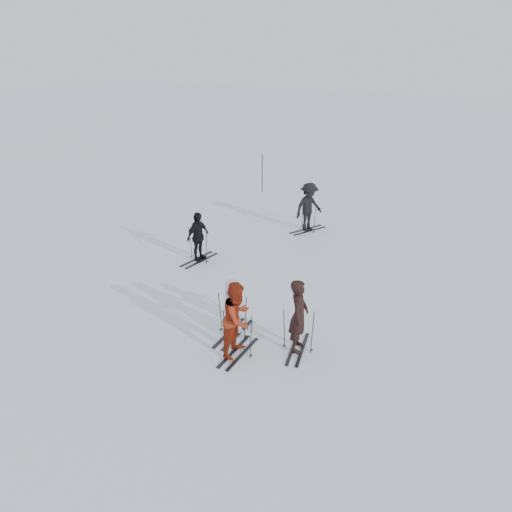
% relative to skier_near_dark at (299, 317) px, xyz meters
% --- Properties ---
extents(ground, '(120.00, 120.00, 0.00)m').
position_rel_skier_near_dark_xyz_m(ground, '(-2.60, 1.63, -0.95)').
color(ground, silver).
rests_on(ground, ground).
extents(skier_near_dark, '(0.60, 0.77, 1.90)m').
position_rel_skier_near_dark_xyz_m(skier_near_dark, '(0.00, 0.00, 0.00)').
color(skier_near_dark, black).
rests_on(skier_near_dark, ground).
extents(skier_red, '(0.74, 0.94, 1.92)m').
position_rel_skier_near_dark_xyz_m(skier_red, '(-1.23, -0.85, 0.01)').
color(skier_red, maroon).
rests_on(skier_red, ground).
extents(skier_grey, '(0.52, 0.78, 1.57)m').
position_rel_skier_near_dark_xyz_m(skier_grey, '(-1.78, -0.17, -0.16)').
color(skier_grey, '#B2B6BC').
rests_on(skier_grey, ground).
extents(skier_uphill_left, '(0.56, 1.06, 1.73)m').
position_rel_skier_near_dark_xyz_m(skier_uphill_left, '(-5.27, 3.37, -0.08)').
color(skier_uphill_left, black).
rests_on(skier_uphill_left, ground).
extents(skier_uphill_far, '(1.20, 1.45, 1.95)m').
position_rel_skier_near_dark_xyz_m(skier_uphill_far, '(-3.06, 7.91, 0.03)').
color(skier_uphill_far, black).
rests_on(skier_uphill_far, ground).
extents(skis_near_dark, '(1.72, 1.16, 1.15)m').
position_rel_skier_near_dark_xyz_m(skis_near_dark, '(0.00, 0.00, -0.37)').
color(skis_near_dark, black).
rests_on(skis_near_dark, ground).
extents(skis_red, '(1.63, 0.88, 1.18)m').
position_rel_skier_near_dark_xyz_m(skis_red, '(-1.23, -0.85, -0.36)').
color(skis_red, black).
rests_on(skis_red, ground).
extents(skis_grey, '(1.70, 0.94, 1.22)m').
position_rel_skier_near_dark_xyz_m(skis_grey, '(-1.78, -0.17, -0.34)').
color(skis_grey, black).
rests_on(skis_grey, ground).
extents(skis_uphill_left, '(1.79, 1.12, 1.23)m').
position_rel_skier_near_dark_xyz_m(skis_uphill_left, '(-5.27, 3.37, -0.33)').
color(skis_uphill_left, black).
rests_on(skis_uphill_left, ground).
extents(skis_uphill_far, '(1.95, 1.57, 1.26)m').
position_rel_skier_near_dark_xyz_m(skis_uphill_far, '(-3.06, 7.91, -0.32)').
color(skis_uphill_far, black).
rests_on(skis_uphill_far, ground).
extents(piste_marker, '(0.04, 0.04, 1.94)m').
position_rel_skier_near_dark_xyz_m(piste_marker, '(-7.23, 11.87, 0.02)').
color(piste_marker, black).
rests_on(piste_marker, ground).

